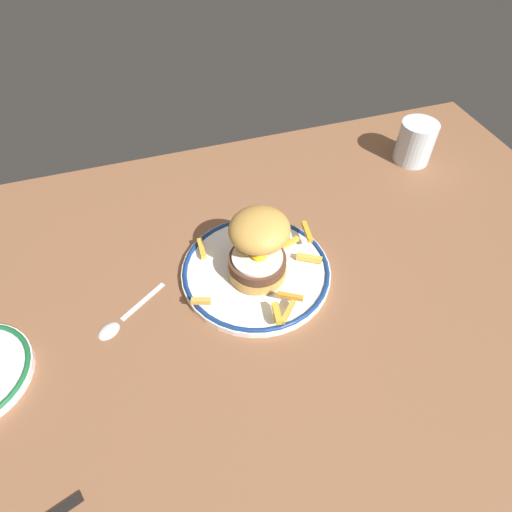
{
  "coord_description": "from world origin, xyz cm",
  "views": [
    {
      "loc": [
        -15.01,
        -39.18,
        57.0
      ],
      "look_at": [
        -0.85,
        4.74,
        4.6
      ],
      "focal_mm": 30.18,
      "sensor_mm": 36.0,
      "label": 1
    }
  ],
  "objects_px": {
    "water_glass": "(415,145)",
    "spoon": "(116,323)",
    "burger": "(259,245)",
    "dinner_plate": "(256,271)"
  },
  "relations": [
    {
      "from": "water_glass",
      "to": "spoon",
      "type": "height_order",
      "value": "water_glass"
    },
    {
      "from": "burger",
      "to": "spoon",
      "type": "bearing_deg",
      "value": -172.71
    },
    {
      "from": "burger",
      "to": "dinner_plate",
      "type": "bearing_deg",
      "value": -170.65
    },
    {
      "from": "burger",
      "to": "water_glass",
      "type": "distance_m",
      "value": 0.46
    },
    {
      "from": "burger",
      "to": "spoon",
      "type": "distance_m",
      "value": 0.25
    },
    {
      "from": "dinner_plate",
      "to": "spoon",
      "type": "height_order",
      "value": "dinner_plate"
    },
    {
      "from": "water_glass",
      "to": "spoon",
      "type": "bearing_deg",
      "value": -160.42
    },
    {
      "from": "dinner_plate",
      "to": "water_glass",
      "type": "bearing_deg",
      "value": 25.82
    },
    {
      "from": "dinner_plate",
      "to": "spoon",
      "type": "relative_size",
      "value": 2.11
    },
    {
      "from": "water_glass",
      "to": "burger",
      "type": "bearing_deg",
      "value": -153.98
    }
  ]
}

